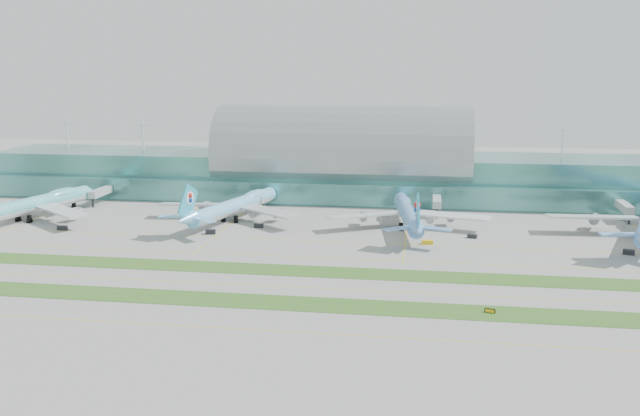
% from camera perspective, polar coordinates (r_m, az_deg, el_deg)
% --- Properties ---
extents(ground, '(700.00, 700.00, 0.00)m').
position_cam_1_polar(ground, '(217.76, -2.18, -5.18)').
color(ground, gray).
rests_on(ground, ground).
extents(terminal, '(340.00, 69.10, 36.00)m').
position_cam_1_polar(terminal, '(339.41, 1.87, 3.32)').
color(terminal, '#3D7A75').
rests_on(terminal, ground).
extents(grass_strip_near, '(420.00, 12.00, 0.08)m').
position_cam_1_polar(grass_strip_near, '(191.64, -3.75, -7.54)').
color(grass_strip_near, '#2D591E').
rests_on(grass_strip_near, ground).
extents(grass_strip_far, '(420.00, 12.00, 0.08)m').
position_cam_1_polar(grass_strip_far, '(219.63, -2.08, -5.02)').
color(grass_strip_far, '#2D591E').
rests_on(grass_strip_far, ground).
extents(taxiline_a, '(420.00, 0.35, 0.01)m').
position_cam_1_polar(taxiline_a, '(173.37, -5.17, -9.67)').
color(taxiline_a, yellow).
rests_on(taxiline_a, ground).
extents(taxiline_b, '(420.00, 0.35, 0.01)m').
position_cam_1_polar(taxiline_b, '(204.65, -2.91, -6.29)').
color(taxiline_b, yellow).
rests_on(taxiline_b, ground).
extents(taxiline_c, '(420.00, 0.35, 0.01)m').
position_cam_1_polar(taxiline_c, '(234.77, -1.35, -3.94)').
color(taxiline_c, yellow).
rests_on(taxiline_c, ground).
extents(taxiline_d, '(420.00, 0.35, 0.01)m').
position_cam_1_polar(taxiline_d, '(255.75, -0.50, -2.64)').
color(taxiline_d, yellow).
rests_on(taxiline_d, ground).
extents(airliner_a, '(65.48, 75.74, 21.22)m').
position_cam_1_polar(airliner_a, '(311.32, -22.10, 0.30)').
color(airliner_a, '#5CC1CB').
rests_on(airliner_a, ground).
extents(airliner_b, '(62.15, 71.93, 20.17)m').
position_cam_1_polar(airliner_b, '(290.09, -6.83, 0.24)').
color(airliner_b, '#6FC6F4').
rests_on(airliner_b, ground).
extents(airliner_c, '(62.34, 71.29, 19.64)m').
position_cam_1_polar(airliner_c, '(276.45, 7.02, -0.36)').
color(airliner_c, '#649ADD').
rests_on(airliner_c, ground).
extents(gse_b, '(3.69, 1.98, 1.61)m').
position_cam_1_polar(gse_b, '(289.22, -19.91, -1.51)').
color(gse_b, black).
rests_on(gse_b, ground).
extents(gse_c, '(4.05, 2.84, 1.73)m').
position_cam_1_polar(gse_c, '(268.74, -8.75, -1.89)').
color(gse_c, black).
rests_on(gse_c, ground).
extents(gse_d, '(3.68, 1.99, 1.60)m').
position_cam_1_polar(gse_d, '(276.63, -4.93, -1.42)').
color(gse_d, black).
rests_on(gse_d, ground).
extents(gse_e, '(4.03, 2.40, 1.40)m').
position_cam_1_polar(gse_e, '(253.93, 8.60, -2.71)').
color(gse_e, yellow).
rests_on(gse_e, ground).
extents(gse_f, '(3.77, 2.71, 1.39)m').
position_cam_1_polar(gse_f, '(265.59, 12.09, -2.21)').
color(gse_f, black).
rests_on(gse_f, ground).
extents(gse_g, '(4.20, 3.22, 1.62)m').
position_cam_1_polar(gse_g, '(258.98, 23.47, -3.25)').
color(gse_g, black).
rests_on(gse_g, ground).
extents(taxiway_sign_east, '(2.73, 1.21, 1.19)m').
position_cam_1_polar(taxiway_sign_east, '(188.47, 13.44, -8.00)').
color(taxiway_sign_east, black).
rests_on(taxiway_sign_east, ground).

